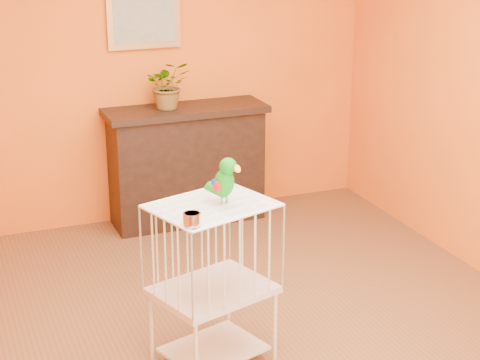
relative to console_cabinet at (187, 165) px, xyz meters
name	(u,v)px	position (x,y,z in m)	size (l,w,h in m)	color
ground	(245,332)	(-0.27, -2.01, -0.51)	(4.50, 4.50, 0.00)	brown
room_shell	(245,93)	(-0.27, -2.01, 1.07)	(4.50, 4.50, 4.50)	orange
console_cabinet	(187,165)	(0.00, 0.00, 0.00)	(1.37, 0.49, 1.02)	black
potted_plant	(168,90)	(-0.14, 0.00, 0.67)	(0.36, 0.40, 0.31)	#26722D
framed_picture	(144,18)	(-0.27, 0.21, 1.24)	(0.62, 0.04, 0.50)	#AB793D
birdcage	(213,282)	(-0.58, -2.26, 0.01)	(0.78, 0.68, 1.01)	silver
feed_cup	(192,219)	(-0.79, -2.52, 0.54)	(0.10, 0.10, 0.07)	silver
parrot	(224,180)	(-0.51, -2.27, 0.64)	(0.18, 0.24, 0.28)	#59544C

